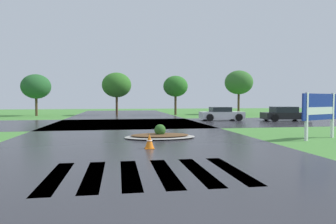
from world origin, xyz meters
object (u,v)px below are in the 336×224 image
at_px(estate_billboard, 320,109).
at_px(median_island, 160,135).
at_px(car_white_sedan, 221,114).
at_px(traffic_cone, 149,142).
at_px(car_dark_suv, 285,114).

relative_size(estate_billboard, median_island, 0.75).
height_order(estate_billboard, car_white_sedan, estate_billboard).
bearing_deg(traffic_cone, car_white_sedan, 61.22).
bearing_deg(traffic_cone, median_island, 74.91).
bearing_deg(car_dark_suv, estate_billboard, -109.09).
bearing_deg(car_white_sedan, estate_billboard, -86.58).
distance_m(median_island, traffic_cone, 3.27).
bearing_deg(car_white_sedan, traffic_cone, -116.17).
relative_size(estate_billboard, car_white_sedan, 0.66).
distance_m(median_island, car_white_sedan, 13.80).
bearing_deg(car_white_sedan, median_island, -119.38).
distance_m(estate_billboard, car_white_sedan, 13.40).
height_order(median_island, car_white_sedan, car_white_sedan).
height_order(median_island, traffic_cone, median_island).
bearing_deg(car_dark_suv, median_island, -136.62).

